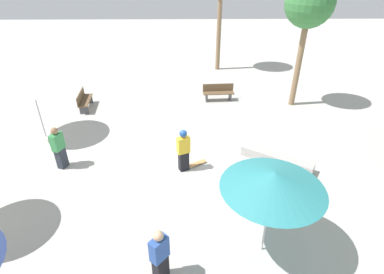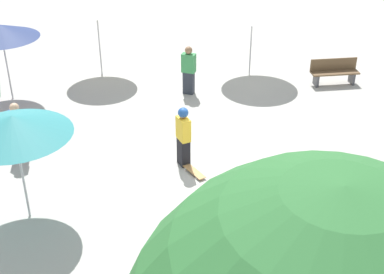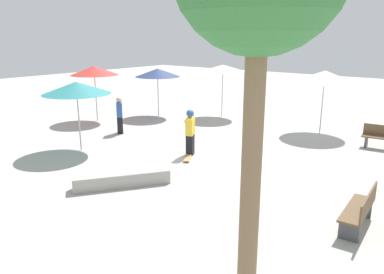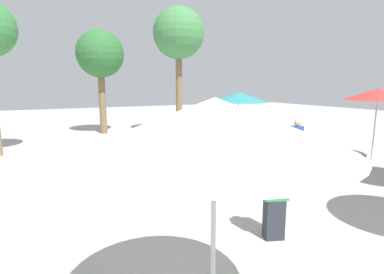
# 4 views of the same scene
# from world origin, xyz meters

# --- Properties ---
(ground_plane) EXTENTS (60.00, 60.00, 0.00)m
(ground_plane) POSITION_xyz_m (0.00, 0.00, 0.00)
(ground_plane) COLOR #B2AFA8
(skater_main) EXTENTS (0.48, 0.39, 1.59)m
(skater_main) POSITION_xyz_m (0.16, -0.74, 0.86)
(skater_main) COLOR black
(skater_main) RESTS_ON ground_plane
(skateboard) EXTENTS (0.79, 0.59, 0.07)m
(skateboard) POSITION_xyz_m (0.60, -0.49, 0.06)
(skateboard) COLOR #B7844C
(skateboard) RESTS_ON ground_plane
(concrete_ledge) EXTENTS (2.40, 1.83, 0.38)m
(concrete_ledge) POSITION_xyz_m (3.50, -0.44, 0.19)
(concrete_ledge) COLOR #A8A39E
(concrete_ledge) RESTS_ON ground_plane
(shade_umbrella_teal) EXTENTS (2.36, 2.36, 2.46)m
(shade_umbrella_teal) POSITION_xyz_m (2.18, -4.16, 2.24)
(shade_umbrella_teal) COLOR #B7B7BC
(shade_umbrella_teal) RESTS_ON ground_plane
(shade_umbrella_red) EXTENTS (2.26, 2.26, 2.62)m
(shade_umbrella_red) POSITION_xyz_m (-1.31, -7.74, 2.40)
(shade_umbrella_red) COLOR #B7B7BC
(shade_umbrella_red) RESTS_ON ground_plane
(shade_umbrella_white) EXTENTS (2.51, 2.51, 2.62)m
(shade_umbrella_white) POSITION_xyz_m (-5.66, 1.66, 2.38)
(shade_umbrella_white) COLOR #B7B7BC
(shade_umbrella_white) RESTS_ON ground_plane
(palm_tree_far_back) EXTENTS (2.59, 2.59, 5.71)m
(palm_tree_far_back) POSITION_xyz_m (9.46, -0.02, 4.34)
(palm_tree_far_back) COLOR brown
(palm_tree_far_back) RESTS_ON ground_plane
(palm_tree_center_left) EXTENTS (2.77, 2.77, 6.87)m
(palm_tree_center_left) POSITION_xyz_m (7.39, -3.84, 5.40)
(palm_tree_center_left) COLOR brown
(palm_tree_center_left) RESTS_ON ground_plane
(bystander_watching) EXTENTS (0.45, 0.47, 1.54)m
(bystander_watching) POSITION_xyz_m (-0.33, -4.92, 0.77)
(bystander_watching) COLOR black
(bystander_watching) RESTS_ON ground_plane
(bystander_far) EXTENTS (0.37, 0.49, 1.59)m
(bystander_far) POSITION_xyz_m (-4.16, -0.50, 0.79)
(bystander_far) COLOR #282D38
(bystander_far) RESTS_ON ground_plane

